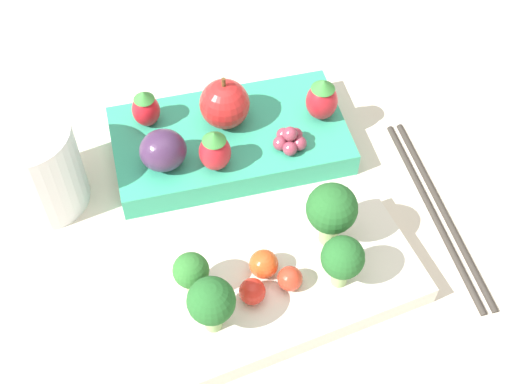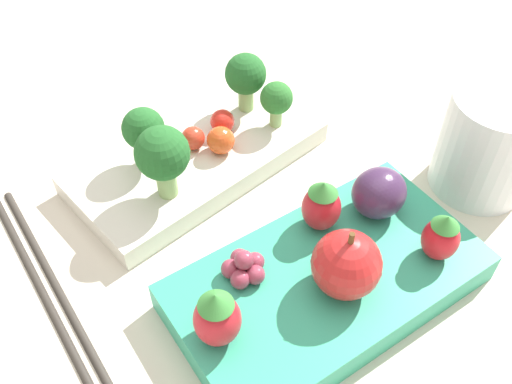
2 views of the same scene
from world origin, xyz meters
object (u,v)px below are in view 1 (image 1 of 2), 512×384
Objects in this scene: cherry_tomato_1 at (252,291)px; chopsticks_pair at (438,210)px; broccoli_floret_2 at (191,272)px; cherry_tomato_2 at (264,264)px; plum at (163,150)px; broccoli_floret_0 at (211,302)px; drinking_cup at (35,167)px; broccoli_floret_1 at (332,210)px; apple at (220,105)px; cherry_tomato_0 at (296,277)px; bento_box_fruit at (231,140)px; strawberry_0 at (146,108)px; strawberry_2 at (215,150)px; bento_box_savoury at (285,288)px; strawberry_1 at (322,99)px; broccoli_floret_3 at (343,259)px; grape_cluster at (290,140)px.

chopsticks_pair is (-0.19, -0.04, -0.03)m from cherry_tomato_1.
broccoli_floret_2 is 1.84× the size of cherry_tomato_2.
broccoli_floret_2 is 0.13m from plum.
broccoli_floret_0 is 0.64× the size of drinking_cup.
broccoli_floret_1 is 0.16m from apple.
cherry_tomato_1 is (0.04, 0.00, 0.00)m from cherry_tomato_0.
bento_box_fruit is at bearing -101.09° from cherry_tomato_1.
strawberry_2 is at bearing 123.45° from strawberry_0.
cherry_tomato_2 is at bearing -41.20° from cherry_tomato_0.
bento_box_savoury is 5.35× the size of plum.
cherry_tomato_0 is 0.18m from strawberry_1.
strawberry_1 is at bearing -126.14° from cherry_tomato_1.
broccoli_floret_1 is 0.09m from cherry_tomato_1.
broccoli_floret_1 is 1.46× the size of broccoli_floret_2.
plum is (0.11, -0.11, -0.02)m from broccoli_floret_1.
broccoli_floret_2 is 1.09× the size of strawberry_0.
broccoli_floret_3 is at bearing 113.73° from strawberry_2.
broccoli_floret_0 is 1.22× the size of strawberry_1.
grape_cluster is 0.15× the size of chopsticks_pair.
broccoli_floret_1 is at bearing 108.47° from apple.
strawberry_1 is 0.52× the size of drinking_cup.
broccoli_floret_3 is (-0.11, 0.03, 0.01)m from broccoli_floret_2.
strawberry_2 reaches higher than cherry_tomato_1.
broccoli_floret_2 is 1.04× the size of plum.
broccoli_floret_0 is 0.15m from strawberry_2.
broccoli_floret_3 is at bearing 141.09° from drinking_cup.
broccoli_floret_2 is at bearing 5.33° from chopsticks_pair.
drinking_cup reaches higher than broccoli_floret_2.
apple is (0.05, -0.15, -0.01)m from broccoli_floret_1.
strawberry_2 is 1.42× the size of grape_cluster.
strawberry_1 reaches higher than broccoli_floret_2.
strawberry_2 reaches higher than cherry_tomato_2.
bento_box_fruit is 0.09m from strawberry_1.
cherry_tomato_2 is at bearing 7.59° from chopsticks_pair.
grape_cluster is at bearing -118.45° from cherry_tomato_2.
strawberry_1 is (-0.09, 0.02, -0.00)m from apple.
broccoli_floret_2 is at bearing -13.87° from cherry_tomato_0.
broccoli_floret_1 is 2.69× the size of cherry_tomato_2.
cherry_tomato_1 is (0.07, -0.01, -0.02)m from broccoli_floret_3.
bento_box_savoury is 9.46× the size of cherry_tomato_2.
grape_cluster is (-0.04, -0.13, 0.00)m from cherry_tomato_0.
broccoli_floret_2 is 0.18m from drinking_cup.
bento_box_savoury is at bearing 31.09° from broccoli_floret_1.
strawberry_2 is at bearing 160.32° from plum.
cherry_tomato_0 is (-0.07, -0.01, -0.03)m from broccoli_floret_0.
bento_box_savoury is at bearing 90.61° from apple.
strawberry_2 is 0.21× the size of chopsticks_pair.
apple is (0.04, -0.19, -0.00)m from broccoli_floret_3.
broccoli_floret_3 is at bearing -176.49° from broccoli_floret_0.
broccoli_floret_1 reaches higher than chopsticks_pair.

